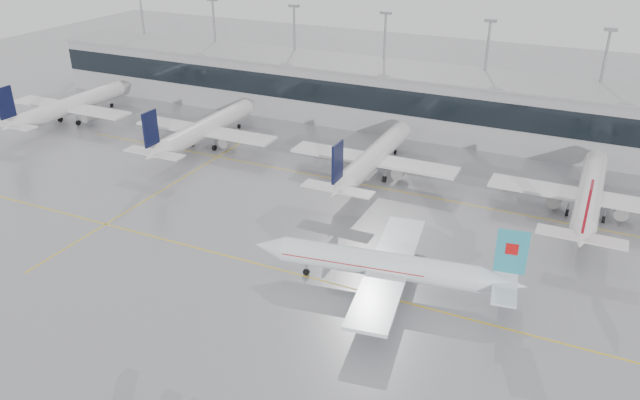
% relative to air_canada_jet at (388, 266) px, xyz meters
% --- Properties ---
extents(ground, '(320.00, 320.00, 0.00)m').
position_rel_air_canada_jet_xyz_m(ground, '(-14.01, -1.88, -3.30)').
color(ground, gray).
rests_on(ground, ground).
extents(taxi_line_main, '(120.00, 0.25, 0.01)m').
position_rel_air_canada_jet_xyz_m(taxi_line_main, '(-14.01, -1.88, -3.30)').
color(taxi_line_main, yellow).
rests_on(taxi_line_main, ground).
extents(taxi_line_north, '(120.00, 0.25, 0.01)m').
position_rel_air_canada_jet_xyz_m(taxi_line_north, '(-14.01, 28.12, -3.30)').
color(taxi_line_north, yellow).
rests_on(taxi_line_north, ground).
extents(taxi_line_cross, '(0.25, 60.00, 0.01)m').
position_rel_air_canada_jet_xyz_m(taxi_line_cross, '(-44.01, 13.12, -3.30)').
color(taxi_line_cross, yellow).
rests_on(taxi_line_cross, ground).
extents(terminal, '(180.00, 15.00, 12.00)m').
position_rel_air_canada_jet_xyz_m(terminal, '(-14.01, 60.12, 2.70)').
color(terminal, '#939397').
rests_on(terminal, ground).
extents(terminal_glass, '(180.00, 0.20, 5.00)m').
position_rel_air_canada_jet_xyz_m(terminal_glass, '(-14.01, 52.57, 4.20)').
color(terminal_glass, black).
rests_on(terminal_glass, ground).
extents(terminal_roof, '(182.00, 16.00, 0.40)m').
position_rel_air_canada_jet_xyz_m(terminal_roof, '(-14.01, 60.12, 8.90)').
color(terminal_roof, gray).
rests_on(terminal_roof, ground).
extents(light_masts, '(156.40, 1.00, 22.60)m').
position_rel_air_canada_jet_xyz_m(light_masts, '(-14.01, 66.12, 10.04)').
color(light_masts, gray).
rests_on(light_masts, ground).
extents(air_canada_jet, '(34.28, 27.06, 10.52)m').
position_rel_air_canada_jet_xyz_m(air_canada_jet, '(0.00, 0.00, 0.00)').
color(air_canada_jet, white).
rests_on(air_canada_jet, ground).
extents(parked_jet_a, '(29.64, 36.96, 11.72)m').
position_rel_air_canada_jet_xyz_m(parked_jet_a, '(-84.01, 31.81, 0.41)').
color(parked_jet_a, silver).
rests_on(parked_jet_a, ground).
extents(parked_jet_b, '(29.64, 36.96, 11.72)m').
position_rel_air_canada_jet_xyz_m(parked_jet_b, '(-49.01, 31.81, 0.41)').
color(parked_jet_b, silver).
rests_on(parked_jet_b, ground).
extents(parked_jet_c, '(29.64, 36.96, 11.72)m').
position_rel_air_canada_jet_xyz_m(parked_jet_c, '(-14.01, 31.81, 0.41)').
color(parked_jet_c, silver).
rests_on(parked_jet_c, ground).
extents(parked_jet_d, '(29.64, 36.96, 11.72)m').
position_rel_air_canada_jet_xyz_m(parked_jet_d, '(20.99, 31.81, 0.41)').
color(parked_jet_d, silver).
rests_on(parked_jet_d, ground).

